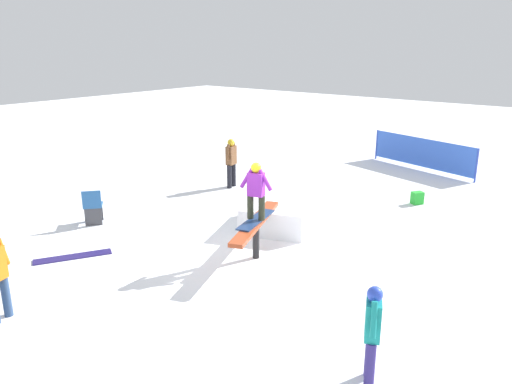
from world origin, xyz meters
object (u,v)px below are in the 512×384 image
at_px(bystander_brown, 231,160).
at_px(main_rider_on_rail, 256,193).
at_px(rail_feature, 256,226).
at_px(bystander_teal, 372,330).
at_px(folding_chair, 93,208).
at_px(backpack_on_snow, 417,198).
at_px(loose_snowboard_navy, 73,257).

bearing_deg(bystander_brown, main_rider_on_rail, -145.21).
distance_m(rail_feature, main_rider_on_rail, 0.70).
bearing_deg(bystander_teal, folding_chair, 54.86).
distance_m(bystander_teal, backpack_on_snow, 8.09).
bearing_deg(main_rider_on_rail, loose_snowboard_navy, -66.59).
bearing_deg(bystander_brown, rail_feature, -145.21).
xyz_separation_m(rail_feature, main_rider_on_rail, (0.00, 0.00, 0.70)).
xyz_separation_m(loose_snowboard_navy, folding_chair, (-1.47, -1.37, 0.40)).
height_order(main_rider_on_rail, folding_chair, main_rider_on_rail).
bearing_deg(main_rider_on_rail, backpack_on_snow, 152.49).
relative_size(rail_feature, loose_snowboard_navy, 1.64).
distance_m(rail_feature, bystander_teal, 4.20).
bearing_deg(main_rider_on_rail, bystander_brown, -148.22).
bearing_deg(folding_chair, rail_feature, 140.46).
bearing_deg(main_rider_on_rail, rail_feature, 0.00).
height_order(loose_snowboard_navy, folding_chair, folding_chair).
xyz_separation_m(folding_chair, backpack_on_snow, (-6.43, 5.65, -0.24)).
bearing_deg(folding_chair, backpack_on_snow, 177.86).
height_order(rail_feature, main_rider_on_rail, main_rider_on_rail).
bearing_deg(loose_snowboard_navy, bystander_brown, -142.66).
height_order(loose_snowboard_navy, backpack_on_snow, backpack_on_snow).
bearing_deg(loose_snowboard_navy, folding_chair, -107.51).
relative_size(main_rider_on_rail, loose_snowboard_navy, 0.89).
distance_m(bystander_brown, bystander_teal, 9.44).
relative_size(rail_feature, bystander_brown, 1.69).
relative_size(main_rider_on_rail, folding_chair, 1.55).
xyz_separation_m(main_rider_on_rail, loose_snowboard_navy, (2.34, -3.00, -1.39)).
relative_size(loose_snowboard_navy, folding_chair, 1.75).
distance_m(rail_feature, folding_chair, 4.46).
relative_size(bystander_teal, backpack_on_snow, 4.07).
height_order(bystander_teal, backpack_on_snow, bystander_teal).
xyz_separation_m(bystander_teal, loose_snowboard_navy, (0.16, -6.59, -0.77)).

